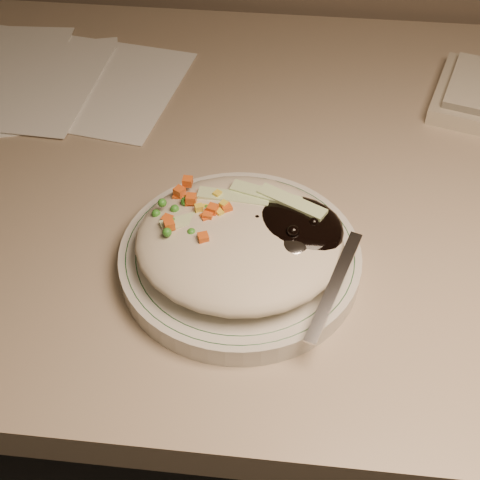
# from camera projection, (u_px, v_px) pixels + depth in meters

# --- Properties ---
(desk) EXTENTS (1.40, 0.70, 0.74)m
(desk) POSITION_uv_depth(u_px,v_px,m) (296.00, 282.00, 0.89)
(desk) COLOR gray
(desk) RESTS_ON ground
(plate) EXTENTS (0.23, 0.23, 0.02)m
(plate) POSITION_uv_depth(u_px,v_px,m) (240.00, 259.00, 0.64)
(plate) COLOR silver
(plate) RESTS_ON desk
(plate_rim) EXTENTS (0.22, 0.22, 0.00)m
(plate_rim) POSITION_uv_depth(u_px,v_px,m) (240.00, 252.00, 0.63)
(plate_rim) COLOR #144723
(plate_rim) RESTS_ON plate
(meal) EXTENTS (0.21, 0.19, 0.05)m
(meal) POSITION_uv_depth(u_px,v_px,m) (245.00, 237.00, 0.61)
(meal) COLOR #C0B69B
(meal) RESTS_ON plate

